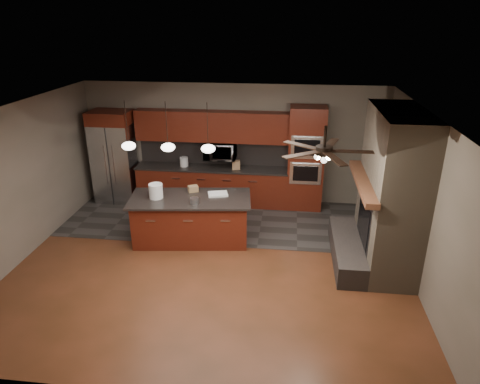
# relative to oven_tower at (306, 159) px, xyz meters

# --- Properties ---
(ground) EXTENTS (7.00, 7.00, 0.00)m
(ground) POSITION_rel_oven_tower_xyz_m (-1.70, -2.69, -1.19)
(ground) COLOR brown
(ground) RESTS_ON ground
(ceiling) EXTENTS (7.00, 6.00, 0.02)m
(ceiling) POSITION_rel_oven_tower_xyz_m (-1.70, -2.69, 1.61)
(ceiling) COLOR white
(ceiling) RESTS_ON back_wall
(back_wall) EXTENTS (7.00, 0.02, 2.80)m
(back_wall) POSITION_rel_oven_tower_xyz_m (-1.70, 0.31, 0.21)
(back_wall) COLOR slate
(back_wall) RESTS_ON ground
(right_wall) EXTENTS (0.02, 6.00, 2.80)m
(right_wall) POSITION_rel_oven_tower_xyz_m (1.80, -2.69, 0.21)
(right_wall) COLOR slate
(right_wall) RESTS_ON ground
(left_wall) EXTENTS (0.02, 6.00, 2.80)m
(left_wall) POSITION_rel_oven_tower_xyz_m (-5.20, -2.69, 0.21)
(left_wall) COLOR slate
(left_wall) RESTS_ON ground
(slate_tile_patch) EXTENTS (7.00, 2.40, 0.01)m
(slate_tile_patch) POSITION_rel_oven_tower_xyz_m (-1.70, -0.89, -1.19)
(slate_tile_patch) COLOR #383533
(slate_tile_patch) RESTS_ON ground
(fireplace_column) EXTENTS (1.30, 2.10, 2.80)m
(fireplace_column) POSITION_rel_oven_tower_xyz_m (1.34, -2.29, 0.11)
(fireplace_column) COLOR #796B56
(fireplace_column) RESTS_ON ground
(back_cabinetry) EXTENTS (3.59, 0.64, 2.20)m
(back_cabinetry) POSITION_rel_oven_tower_xyz_m (-2.18, 0.05, -0.30)
(back_cabinetry) COLOR #551C0F
(back_cabinetry) RESTS_ON ground
(oven_tower) EXTENTS (0.80, 0.63, 2.38)m
(oven_tower) POSITION_rel_oven_tower_xyz_m (0.00, 0.00, 0.00)
(oven_tower) COLOR #551C0F
(oven_tower) RESTS_ON ground
(microwave) EXTENTS (0.73, 0.41, 0.50)m
(microwave) POSITION_rel_oven_tower_xyz_m (-1.98, 0.06, 0.11)
(microwave) COLOR silver
(microwave) RESTS_ON back_cabinetry
(refrigerator) EXTENTS (0.94, 0.75, 2.19)m
(refrigerator) POSITION_rel_oven_tower_xyz_m (-4.49, -0.07, -0.10)
(refrigerator) COLOR silver
(refrigerator) RESTS_ON ground
(kitchen_island) EXTENTS (2.46, 1.34, 0.92)m
(kitchen_island) POSITION_rel_oven_tower_xyz_m (-2.26, -1.88, -0.73)
(kitchen_island) COLOR #551C0F
(kitchen_island) RESTS_ON ground
(white_bucket) EXTENTS (0.34, 0.34, 0.29)m
(white_bucket) POSITION_rel_oven_tower_xyz_m (-2.91, -1.96, -0.13)
(white_bucket) COLOR white
(white_bucket) RESTS_ON kitchen_island
(paint_can) EXTENTS (0.19, 0.19, 0.11)m
(paint_can) POSITION_rel_oven_tower_xyz_m (-2.12, -2.13, -0.22)
(paint_can) COLOR #A9AAAE
(paint_can) RESTS_ON kitchen_island
(paint_tray) EXTENTS (0.43, 0.35, 0.04)m
(paint_tray) POSITION_rel_oven_tower_xyz_m (-1.74, -1.68, -0.25)
(paint_tray) COLOR white
(paint_tray) RESTS_ON kitchen_island
(cardboard_box) EXTENTS (0.23, 0.21, 0.12)m
(cardboard_box) POSITION_rel_oven_tower_xyz_m (-2.27, -1.56, -0.21)
(cardboard_box) COLOR #98774E
(cardboard_box) RESTS_ON kitchen_island
(counter_bucket) EXTENTS (0.23, 0.23, 0.22)m
(counter_bucket) POSITION_rel_oven_tower_xyz_m (-2.83, 0.01, -0.18)
(counter_bucket) COLOR white
(counter_bucket) RESTS_ON back_cabinetry
(counter_box) EXTENTS (0.20, 0.16, 0.20)m
(counter_box) POSITION_rel_oven_tower_xyz_m (-1.59, -0.04, -0.19)
(counter_box) COLOR #99724F
(counter_box) RESTS_ON back_cabinetry
(pendant_left) EXTENTS (0.26, 0.26, 0.92)m
(pendant_left) POSITION_rel_oven_tower_xyz_m (-3.35, -1.99, 0.77)
(pendant_left) COLOR black
(pendant_left) RESTS_ON ceiling
(pendant_center) EXTENTS (0.26, 0.26, 0.92)m
(pendant_center) POSITION_rel_oven_tower_xyz_m (-2.60, -1.99, 0.77)
(pendant_center) COLOR black
(pendant_center) RESTS_ON ceiling
(pendant_right) EXTENTS (0.26, 0.26, 0.92)m
(pendant_right) POSITION_rel_oven_tower_xyz_m (-1.85, -1.99, 0.77)
(pendant_right) COLOR black
(pendant_right) RESTS_ON ceiling
(ceiling_fan) EXTENTS (1.27, 1.33, 0.41)m
(ceiling_fan) POSITION_rel_oven_tower_xyz_m (0.10, -3.49, 1.27)
(ceiling_fan) COLOR black
(ceiling_fan) RESTS_ON ceiling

